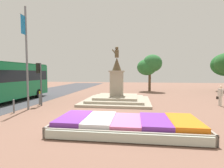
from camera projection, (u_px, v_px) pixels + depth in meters
ground_plane at (94, 119)px, 10.09m from camera, size 74.79×74.79×0.00m
flower_planter at (127, 125)px, 7.94m from camera, size 6.69×3.01×0.61m
statue_monument at (117, 95)px, 15.76m from camera, size 5.85×5.85×4.97m
traffic_light_mid_block at (40, 76)px, 13.98m from camera, size 0.41×0.28×3.41m
banner_pole at (26, 56)px, 12.32m from camera, size 0.14×0.71×7.27m
city_bus at (5, 80)px, 15.27m from camera, size 2.44×10.27×3.55m
pedestrian_with_handbag at (220, 95)px, 13.86m from camera, size 0.27×0.73×1.62m
kerb_bollard_mid_b at (14, 106)px, 11.46m from camera, size 0.12×0.12×0.92m
kerb_bollard_north at (40, 99)px, 14.51m from camera, size 0.16×0.16×0.91m
park_tree_far_right at (149, 65)px, 24.51m from camera, size 3.43×2.91×5.15m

